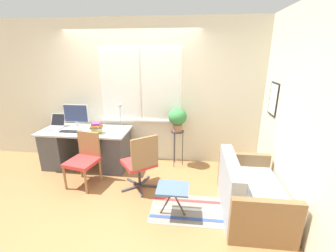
% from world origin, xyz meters
% --- Properties ---
extents(ground_plane, '(14.00, 14.00, 0.00)m').
position_xyz_m(ground_plane, '(0.00, 0.00, 0.00)').
color(ground_plane, '#9E7042').
extents(wall_back_with_window, '(9.00, 0.12, 2.70)m').
position_xyz_m(wall_back_with_window, '(0.01, 0.82, 1.35)').
color(wall_back_with_window, beige).
rests_on(wall_back_with_window, ground_plane).
extents(wall_right_with_picture, '(0.08, 9.00, 2.70)m').
position_xyz_m(wall_right_with_picture, '(2.45, 0.00, 1.35)').
color(wall_right_with_picture, beige).
rests_on(wall_right_with_picture, ground_plane).
extents(desk, '(1.62, 0.74, 0.73)m').
position_xyz_m(desk, '(-0.83, 0.37, 0.38)').
color(desk, '#B2B7BC').
rests_on(desk, ground_plane).
extents(laptop, '(0.29, 0.37, 0.24)m').
position_xyz_m(laptop, '(-1.44, 0.43, 0.78)').
color(laptop, '#B7B7BC').
rests_on(laptop, desk).
extents(monitor, '(0.47, 0.20, 0.44)m').
position_xyz_m(monitor, '(-1.05, 0.51, 0.96)').
color(monitor, silver).
rests_on(monitor, desk).
extents(keyboard, '(0.40, 0.11, 0.02)m').
position_xyz_m(keyboard, '(-1.03, 0.24, 0.74)').
color(keyboard, black).
rests_on(keyboard, desk).
extents(mouse, '(0.04, 0.06, 0.03)m').
position_xyz_m(mouse, '(-0.77, 0.23, 0.74)').
color(mouse, silver).
rests_on(mouse, desk).
extents(desk_lamp, '(0.12, 0.12, 0.48)m').
position_xyz_m(desk_lamp, '(-0.19, 0.56, 1.05)').
color(desk_lamp, '#ADADB2').
rests_on(desk_lamp, desk).
extents(book_stack, '(0.23, 0.20, 0.19)m').
position_xyz_m(book_stack, '(-0.54, 0.23, 0.83)').
color(book_stack, green).
rests_on(book_stack, desk).
extents(desk_chair_wooden, '(0.52, 0.53, 0.86)m').
position_xyz_m(desk_chair_wooden, '(-0.59, -0.23, 0.46)').
color(desk_chair_wooden, olive).
rests_on(desk_chair_wooden, ground_plane).
extents(office_chair_swivel, '(0.64, 0.65, 0.94)m').
position_xyz_m(office_chair_swivel, '(0.38, -0.31, 0.48)').
color(office_chair_swivel, '#47474C').
rests_on(office_chair_swivel, ground_plane).
extents(couch_loveseat, '(0.77, 1.26, 0.76)m').
position_xyz_m(couch_loveseat, '(1.94, -0.67, 0.27)').
color(couch_loveseat, '#9EA8B2').
rests_on(couch_loveseat, ground_plane).
extents(plant_stand, '(0.25, 0.25, 0.70)m').
position_xyz_m(plant_stand, '(0.88, 0.58, 0.61)').
color(plant_stand, '#333338').
rests_on(plant_stand, ground_plane).
extents(potted_plant, '(0.34, 0.34, 0.43)m').
position_xyz_m(potted_plant, '(0.88, 0.58, 0.96)').
color(potted_plant, '#9E6B4C').
rests_on(potted_plant, plant_stand).
extents(floor_rug_striped, '(1.11, 0.66, 0.01)m').
position_xyz_m(floor_rug_striped, '(1.16, -0.74, 0.00)').
color(floor_rug_striped, gray).
rests_on(floor_rug_striped, ground_plane).
extents(folding_stool, '(0.41, 0.35, 0.42)m').
position_xyz_m(folding_stool, '(0.92, -0.85, 0.38)').
color(folding_stool, slate).
rests_on(folding_stool, ground_plane).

